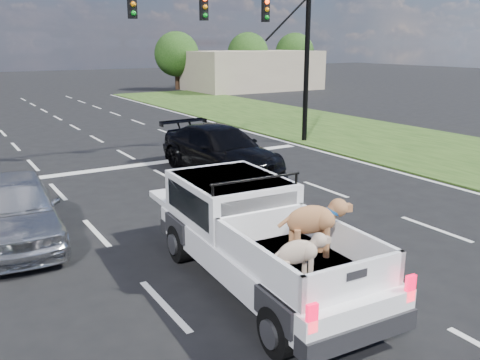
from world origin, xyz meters
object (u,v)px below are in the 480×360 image
object	(u,v)px
silver_sedan	(15,209)
traffic_signal	(261,32)
pickup_truck	(257,235)
black_coupe	(220,150)

from	to	relation	value
silver_sedan	traffic_signal	bearing A→B (deg)	34.86
traffic_signal	silver_sedan	distance (m)	12.84
pickup_truck	silver_sedan	size ratio (longest dim) A/B	1.22
traffic_signal	pickup_truck	distance (m)	13.31
traffic_signal	pickup_truck	xyz separation A→B (m)	(-7.13, -10.58, -3.79)
silver_sedan	black_coupe	bearing A→B (deg)	28.87
pickup_truck	silver_sedan	xyz separation A→B (m)	(-3.45, 4.48, -0.17)
pickup_truck	black_coupe	xyz separation A→B (m)	(3.50, 7.57, -0.15)
silver_sedan	black_coupe	size ratio (longest dim) A/B	0.82
traffic_signal	black_coupe	xyz separation A→B (m)	(-3.63, -3.01, -3.94)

